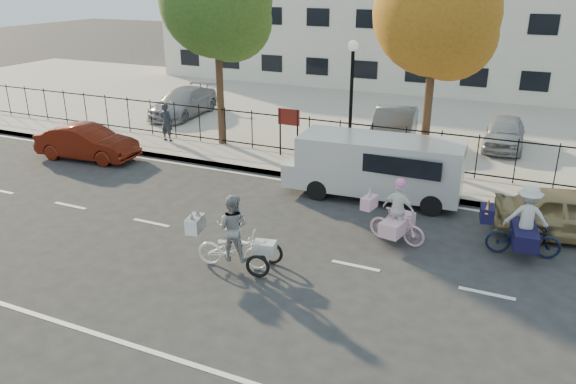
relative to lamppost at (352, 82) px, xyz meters
The scene contains 21 objects.
ground 7.50m from the lamppost, 94.21° to the right, with size 120.00×120.00×0.00m, color #333334.
road_markings 7.49m from the lamppost, 94.21° to the right, with size 60.00×9.52×0.01m, color silver, non-canonical shape.
curb 3.54m from the lamppost, 105.95° to the right, with size 60.00×0.10×0.15m, color #A8A399.
sidewalk 3.16m from the lamppost, 125.54° to the right, with size 60.00×2.20×0.15m, color #A8A399.
parking_lot 8.76m from the lamppost, 93.49° to the left, with size 60.00×15.60×0.15m, color #A8A399.
iron_fence 2.30m from the lamppost, 141.34° to the left, with size 58.00×0.06×1.50m, color black, non-canonical shape.
building 18.21m from the lamppost, 91.57° to the left, with size 34.00×10.00×6.00m, color silver.
lamppost is the anchor object (origin of this frame).
street_sign 2.90m from the lamppost, behind, with size 0.85×0.06×1.80m.
zebra_trike 8.39m from the lamppost, 90.90° to the right, with size 2.15×1.09×1.84m.
unicorn_bike 6.45m from the lamppost, 59.50° to the right, with size 1.79×1.27×1.77m.
bull_bike 7.93m from the lamppost, 37.10° to the right, with size 2.02×1.40×1.84m.
white_van 3.50m from the lamppost, 54.30° to the right, with size 5.47×2.12×1.91m.
red_sedan 10.06m from the lamppost, 162.08° to the right, with size 1.35×3.87×1.28m, color #58150A.
gold_sedan 8.13m from the lamppost, 22.75° to the right, with size 1.59×3.94×1.34m, color #9E8856.
pedestrian 8.05m from the lamppost, behind, with size 0.56×0.37×1.55m, color black.
lot_car_a 10.62m from the lamppost, 158.28° to the left, with size 1.80×4.43×1.29m, color #93969A.
lot_car_c 3.90m from the lamppost, 75.14° to the left, with size 1.53×4.40×1.45m, color #4C5053.
lot_car_d 7.03m from the lamppost, 43.20° to the left, with size 1.45×3.61×1.23m, color #9D9EA4.
tree_west 5.88m from the lamppost, behind, with size 4.21×4.21×7.73m.
tree_mid 3.43m from the lamppost, 14.91° to the left, with size 4.04×4.04×7.41m.
Camera 1 is at (6.45, -11.46, 6.51)m, focal length 35.00 mm.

